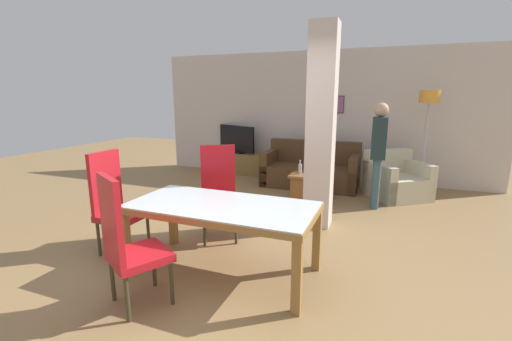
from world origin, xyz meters
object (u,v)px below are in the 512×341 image
armchair (396,181)px  tv_stand (237,163)px  dining_chair_near_left (127,241)px  sofa (311,171)px  floor_lamp (429,107)px  dining_chair_far_left (219,190)px  standing_person (378,148)px  dining_table (222,217)px  dining_chair_head_left (115,201)px  bottle (300,169)px  coffee_table (306,187)px  tv_screen (237,140)px

armchair → tv_stand: 3.51m
armchair → tv_stand: (-3.44, 0.71, -0.04)m
dining_chair_near_left → sofa: bearing=112.7°
dining_chair_near_left → floor_lamp: 5.45m
dining_chair_far_left → standing_person: 2.69m
dining_table → sofa: sofa is taller
dining_chair_head_left → bottle: size_ratio=4.91×
dining_table → sofa: size_ratio=1.00×
dining_chair_far_left → standing_person: standing_person is taller
dining_chair_far_left → standing_person: bearing=-162.5°
dining_chair_far_left → tv_stand: dining_chair_far_left is taller
dining_table → coffee_table: bearing=85.3°
dining_chair_far_left → floor_lamp: floor_lamp is taller
dining_chair_near_left → sofa: dining_chair_near_left is taller
floor_lamp → bottle: bearing=-150.5°
dining_chair_far_left → armchair: dining_chair_far_left is taller
dining_chair_head_left → standing_person: standing_person is taller
standing_person → floor_lamp: bearing=-35.2°
bottle → tv_screen: size_ratio=0.23×
dining_table → bottle: 2.76m
dining_chair_head_left → dining_chair_near_left: bearing=47.8°
dining_chair_far_left → coffee_table: bearing=-139.3°
tv_screen → standing_person: standing_person is taller
dining_chair_near_left → armchair: dining_chair_near_left is taller
dining_chair_near_left → floor_lamp: floor_lamp is taller
sofa → bottle: bearing=91.1°
sofa → armchair: 1.60m
dining_chair_head_left → armchair: bearing=139.1°
tv_stand → sofa: bearing=-14.7°
dining_chair_far_left → coffee_table: dining_chair_far_left is taller
bottle → tv_screen: (-1.87, 1.46, 0.24)m
dining_chair_near_left → floor_lamp: size_ratio=0.63×
bottle → tv_stand: (-1.87, 1.46, -0.30)m
dining_table → tv_screen: tv_screen is taller
dining_table → armchair: (1.67, 3.51, -0.31)m
armchair → standing_person: 1.05m
floor_lamp → dining_chair_near_left: bearing=-118.6°
bottle → standing_person: 1.32m
armchair → standing_person: (-0.32, -0.74, 0.68)m
dining_table → bottle: (0.10, 2.76, -0.05)m
dining_chair_far_left → floor_lamp: bearing=-159.5°
tv_stand → floor_lamp: size_ratio=0.69×
dining_table → standing_person: bearing=64.1°
coffee_table → dining_chair_far_left: bearing=-109.7°
armchair → tv_screen: size_ratio=1.19×
dining_table → dining_chair_far_left: bearing=119.6°
bottle → standing_person: bearing=0.9°
dining_chair_head_left → sofa: size_ratio=0.63×
sofa → dining_chair_head_left: bearing=68.7°
sofa → tv_screen: size_ratio=1.80×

